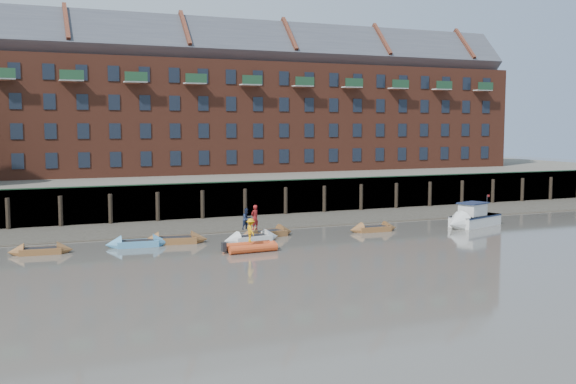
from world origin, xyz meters
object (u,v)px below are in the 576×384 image
rowboat_1 (138,243)px  rowboat_6 (373,229)px  rowboat_0 (41,251)px  rowboat_3 (251,238)px  rib_tender (252,247)px  person_rower_b (247,219)px  person_rib_crew (251,230)px  motor_launch (468,219)px  person_rower_a (255,217)px  rowboat_4 (267,234)px  rowboat_2 (175,240)px

rowboat_1 → rowboat_6: (18.42, -0.42, -0.01)m
rowboat_0 → rowboat_3: rowboat_3 is taller
rib_tender → person_rower_b: 4.08m
rowboat_6 → rib_tender: rowboat_6 is taller
rib_tender → person_rib_crew: size_ratio=2.32×
rib_tender → person_rib_crew: (-0.06, 0.08, 1.11)m
rowboat_1 → rib_tender: rowboat_1 is taller
rowboat_3 → rib_tender: bearing=-117.6°
rowboat_1 → motor_launch: 26.87m
rib_tender → person_rower_b: (0.92, 3.73, 1.36)m
person_rower_b → rowboat_3: bearing=-63.5°
person_rower_a → person_rib_crew: (-1.50, -3.39, -0.36)m
rowboat_4 → person_rib_crew: (-3.03, -4.95, 1.16)m
rowboat_0 → rowboat_1: rowboat_1 is taller
rowboat_2 → motor_launch: motor_launch is taller
person_rib_crew → rowboat_1: bearing=58.1°
rowboat_0 → rowboat_1: (6.32, 0.29, 0.02)m
rowboat_6 → motor_launch: bearing=-5.1°
rowboat_2 → rowboat_0: bearing=-167.6°
rowboat_6 → person_rib_crew: bearing=-159.3°
rowboat_2 → rib_tender: rowboat_2 is taller
rowboat_2 → person_rower_b: (5.00, -1.11, 1.40)m
rowboat_1 → motor_launch: size_ratio=0.69×
person_rower_b → motor_launch: bearing=-23.3°
rowboat_6 → motor_launch: size_ratio=0.64×
rowboat_6 → person_rib_crew: person_rib_crew is taller
rowboat_1 → rowboat_2: (2.69, 0.24, 0.01)m
rowboat_0 → rowboat_4: (16.07, 0.73, 0.02)m
rib_tender → person_rower_a: bearing=63.9°
motor_launch → person_rower_b: 19.17m
rowboat_2 → rowboat_3: 5.44m
rowboat_6 → person_rib_crew: 12.46m
motor_launch → person_rower_a: person_rower_a is taller
rowboat_1 → rib_tender: (6.77, -4.60, 0.05)m
rowboat_3 → motor_launch: (18.87, -0.27, 0.42)m
rib_tender → person_rib_crew: 1.12m
rowboat_3 → person_rib_crew: (-1.25, -3.41, 1.16)m
rowboat_0 → rib_tender: (13.09, -4.31, 0.07)m
rowboat_2 → person_rib_crew: size_ratio=2.98×
motor_launch → rowboat_1: bearing=-23.0°
rowboat_1 → rowboat_4: bearing=7.3°
rowboat_0 → rib_tender: size_ratio=1.12×
person_rower_a → motor_launch: bearing=153.2°
rowboat_0 → rowboat_2: bearing=8.8°
rowboat_4 → motor_launch: bearing=-17.4°
rib_tender → motor_launch: size_ratio=0.57×
motor_launch → person_rib_crew: (-20.12, -3.14, 0.74)m
rib_tender → rowboat_0: bearing=158.2°
rowboat_4 → rowboat_6: bearing=-17.0°
motor_launch → person_rower_a: 18.65m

